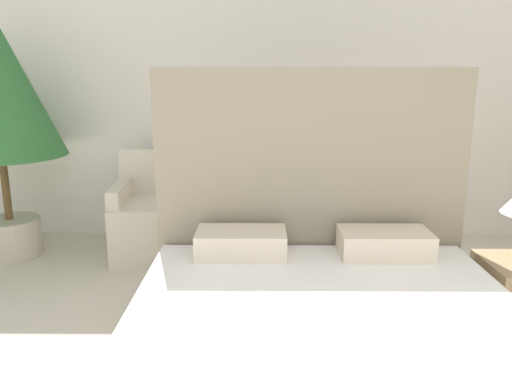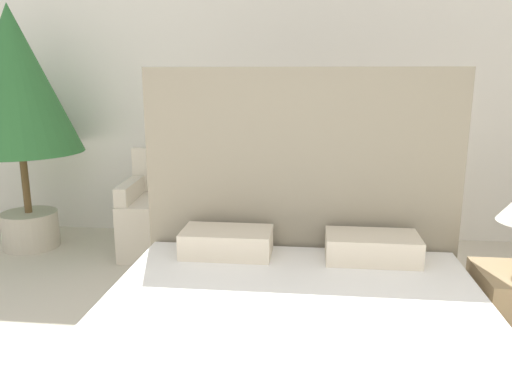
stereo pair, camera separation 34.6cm
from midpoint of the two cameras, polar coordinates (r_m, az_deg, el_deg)
wall_back at (r=4.52m, az=4.89°, el=13.06°), size 10.00×0.06×2.90m
bed at (r=2.17m, az=8.97°, el=-19.50°), size 1.78×2.16×1.50m
armchair_near_window_left at (r=4.21m, az=-7.82°, el=-3.17°), size 0.73×0.68×0.84m
armchair_near_window_right at (r=4.09m, az=5.70°, el=-3.61°), size 0.73×0.68×0.84m
potted_palm at (r=4.49m, az=-23.84°, el=10.80°), size 1.01×1.01×2.02m
side_table at (r=4.15m, az=-1.10°, el=-4.01°), size 0.35×0.35×0.46m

